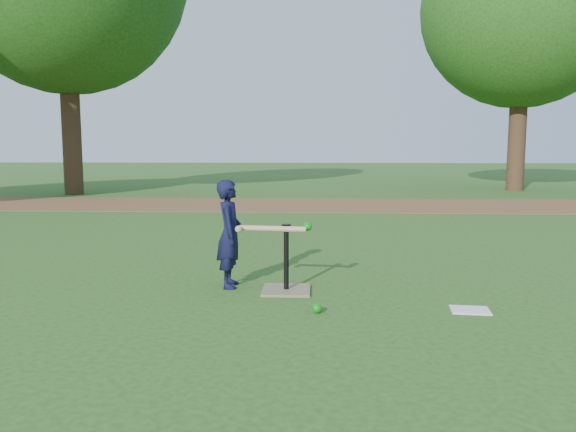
{
  "coord_description": "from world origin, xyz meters",
  "views": [
    {
      "loc": [
        0.65,
        -4.97,
        1.3
      ],
      "look_at": [
        0.38,
        0.28,
        0.65
      ],
      "focal_mm": 35.0,
      "sensor_mm": 36.0,
      "label": 1
    }
  ],
  "objects": [
    {
      "name": "child",
      "position": [
        -0.16,
        0.12,
        0.5
      ],
      "size": [
        0.26,
        0.38,
        1.0
      ],
      "primitive_type": "imported",
      "rotation": [
        0.0,
        0.0,
        1.64
      ],
      "color": "black",
      "rests_on": "ground"
    },
    {
      "name": "ground",
      "position": [
        0.0,
        0.0,
        0.0
      ],
      "size": [
        80.0,
        80.0,
        0.0
      ],
      "primitive_type": "plane",
      "color": "#285116",
      "rests_on": "ground"
    },
    {
      "name": "dirt_strip",
      "position": [
        0.0,
        7.5,
        0.01
      ],
      "size": [
        24.0,
        3.0,
        0.01
      ],
      "primitive_type": "cube",
      "color": "brown",
      "rests_on": "ground"
    },
    {
      "name": "tree_right",
      "position": [
        6.5,
        12.0,
        5.29
      ],
      "size": [
        5.8,
        5.8,
        8.21
      ],
      "color": "#382316",
      "rests_on": "ground"
    },
    {
      "name": "swing_action",
      "position": [
        0.29,
        -0.04,
        0.58
      ],
      "size": [
        0.68,
        0.17,
        0.09
      ],
      "color": "tan",
      "rests_on": "ground"
    },
    {
      "name": "batting_tee",
      "position": [
        0.38,
        -0.02,
        0.11
      ],
      "size": [
        0.43,
        0.43,
        0.61
      ],
      "color": "olive",
      "rests_on": "ground"
    },
    {
      "name": "wiffle_ball_ground",
      "position": [
        0.66,
        -0.68,
        0.04
      ],
      "size": [
        0.08,
        0.08,
        0.08
      ],
      "primitive_type": "sphere",
      "color": "#0C8B10",
      "rests_on": "ground"
    },
    {
      "name": "clipboard",
      "position": [
        1.88,
        -0.56,
        0.01
      ],
      "size": [
        0.32,
        0.26,
        0.01
      ],
      "primitive_type": "cube",
      "rotation": [
        0.0,
        0.0,
        -0.1
      ],
      "color": "white",
      "rests_on": "ground"
    }
  ]
}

